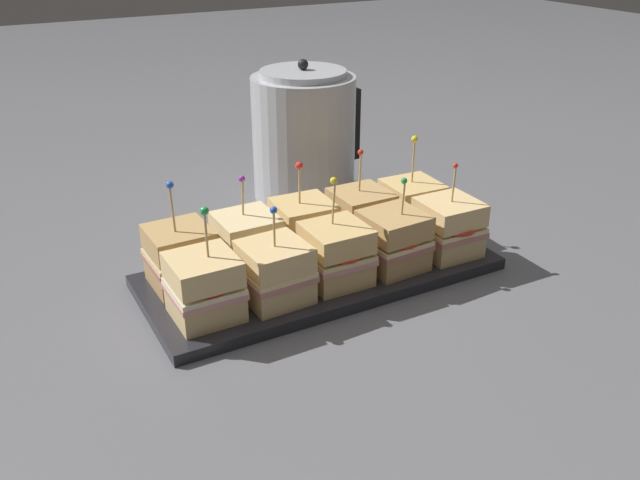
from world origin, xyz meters
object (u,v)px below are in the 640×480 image
Objects in this scene: sandwich_front_far_left at (204,287)px; kettle_steel at (304,136)px; sandwich_front_far_right at (448,227)px; sandwich_front_left at (275,272)px; sandwich_back_far_right at (412,206)px; serving_platter at (320,272)px; sandwich_back_far_left at (180,257)px; sandwich_back_left at (247,243)px; sandwich_back_center at (304,228)px; sandwich_front_center at (334,255)px; sandwich_front_right at (393,241)px; sandwich_back_right at (361,217)px.

kettle_steel reaches higher than sandwich_front_far_left.
kettle_steel is (-0.07, 0.37, 0.06)m from sandwich_front_far_right.
sandwich_back_far_right is (0.31, 0.10, 0.00)m from sandwich_front_left.
sandwich_front_left is (-0.10, -0.05, 0.05)m from serving_platter.
sandwich_front_far_left is 1.05× the size of sandwich_front_far_right.
sandwich_back_far_left is (0.00, 0.10, -0.00)m from sandwich_front_far_left.
sandwich_front_far_left is 0.14m from sandwich_back_left.
sandwich_back_far_left is (-0.10, 0.11, 0.00)m from sandwich_front_left.
sandwich_front_far_right is at bearing -14.83° from sandwich_back_far_left.
sandwich_front_far_right is 0.42m from sandwich_back_far_left.
sandwich_back_far_left is at bearing 165.17° from sandwich_front_far_right.
sandwich_front_far_left is 0.97× the size of sandwich_back_far_right.
sandwich_back_far_right is (0.31, 0.00, -0.00)m from sandwich_back_left.
sandwich_back_center is at bearing -0.05° from sandwich_back_far_left.
sandwich_front_center is 1.10× the size of sandwich_front_right.
sandwich_back_center is at bearing 152.13° from sandwich_front_far_right.
sandwich_front_center is at bearing -0.25° from sandwich_front_far_left.
sandwich_back_far_right is at bearing -1.22° from sandwich_back_center.
sandwich_back_center is 0.98× the size of sandwich_back_right.
serving_platter is 3.36× the size of sandwich_front_center.
sandwich_front_right is at bearing -95.96° from kettle_steel.
sandwich_back_center is 0.58× the size of kettle_steel.
kettle_steel is at bearing 57.05° from sandwich_front_left.
sandwich_front_far_left is 0.10m from sandwich_back_far_left.
sandwich_back_far_left is at bearing 160.83° from sandwich_front_right.
sandwich_back_center is (0.10, 0.11, 0.00)m from sandwich_front_left.
sandwich_back_far_right is at bearing 13.31° from serving_platter.
serving_platter is at bearing -14.70° from sandwich_back_far_left.
sandwich_front_far_left is at bearing -166.68° from sandwich_back_far_right.
sandwich_back_far_left is (-0.20, 0.10, 0.00)m from sandwich_front_center.
kettle_steel is (0.14, 0.26, 0.06)m from sandwich_back_center.
sandwich_front_center is (0.10, 0.00, 0.00)m from sandwich_front_left.
sandwich_front_left is at bearing -2.31° from sandwich_front_far_left.
sandwich_back_far_left reaches higher than sandwich_front_far_left.
sandwich_front_far_right is at bearing -0.39° from sandwich_front_left.
sandwich_front_far_left reaches higher than sandwich_front_right.
sandwich_front_right is 0.15m from sandwich_back_far_right.
sandwich_front_left is at bearing -45.93° from sandwich_back_far_left.
sandwich_front_far_right is 0.97× the size of sandwich_back_center.
sandwich_back_right is (-0.10, 0.10, 0.00)m from sandwich_front_far_right.
sandwich_back_left is (-0.20, 0.10, 0.00)m from sandwich_front_right.
sandwich_back_far_left reaches higher than sandwich_back_left.
sandwich_front_far_left is 1.11× the size of sandwich_front_left.
sandwich_front_left reaches higher than serving_platter.
sandwich_back_far_right reaches higher than sandwich_front_far_right.
sandwich_back_far_right reaches higher than sandwich_back_center.
sandwich_front_far_right is at bearing -91.37° from sandwich_back_far_right.
sandwich_front_center is at bearing -45.16° from sandwich_back_left.
sandwich_back_far_right is at bearing 25.05° from sandwich_front_center.
sandwich_back_center is at bearing 2.94° from sandwich_back_left.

